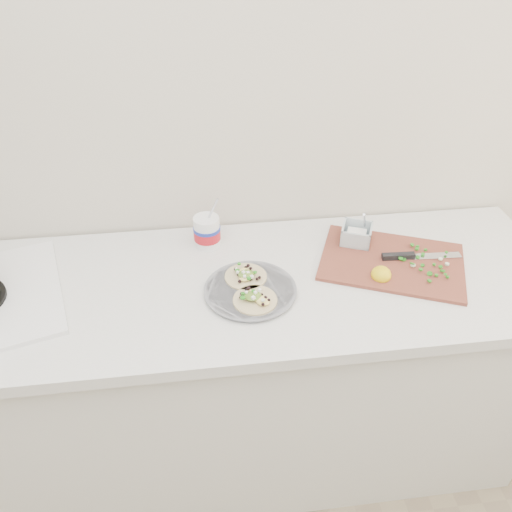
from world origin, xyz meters
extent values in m
cube|color=beige|center=(0.00, 1.73, 1.30)|extent=(3.50, 0.05, 2.60)
cube|color=silver|center=(0.00, 1.43, 0.43)|extent=(2.40, 0.62, 0.86)
cube|color=silver|center=(0.00, 1.41, 0.88)|extent=(2.44, 0.66, 0.04)
cylinder|color=slate|center=(0.22, 1.36, 0.91)|extent=(0.27, 0.27, 0.01)
cylinder|color=slate|center=(0.22, 1.36, 0.91)|extent=(0.28, 0.28, 0.00)
cylinder|color=white|center=(0.10, 1.63, 0.95)|extent=(0.09, 0.09, 0.11)
cylinder|color=red|center=(0.10, 1.63, 0.95)|extent=(0.09, 0.09, 0.04)
cylinder|color=#192D99|center=(0.10, 1.63, 0.97)|extent=(0.09, 0.09, 0.01)
cube|color=brown|center=(0.69, 1.45, 0.91)|extent=(0.53, 0.46, 0.01)
cube|color=white|center=(0.61, 1.57, 0.93)|extent=(0.06, 0.06, 0.03)
ellipsoid|color=yellow|center=(0.63, 1.37, 0.93)|extent=(0.06, 0.06, 0.05)
cube|color=silver|center=(0.84, 1.45, 0.91)|extent=(0.17, 0.04, 0.00)
cube|color=black|center=(0.72, 1.45, 0.92)|extent=(0.11, 0.03, 0.02)
camera|label=1|loc=(0.09, 0.22, 1.89)|focal=35.00mm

